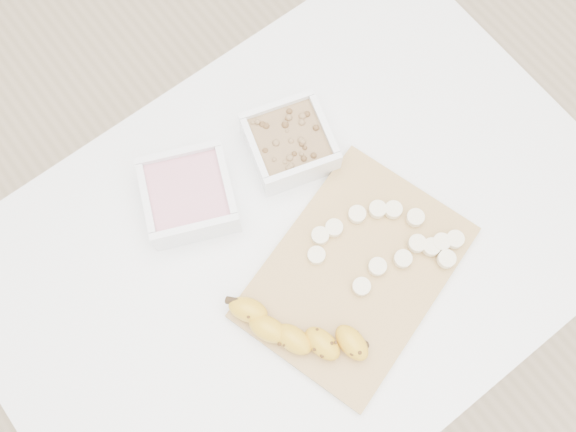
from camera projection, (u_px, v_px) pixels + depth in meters
ground at (295, 317)px, 1.73m from camera, size 3.50×3.50×0.00m
table at (299, 257)px, 1.11m from camera, size 1.00×0.70×0.75m
bowl_yogurt at (189, 195)px, 1.01m from camera, size 0.18×0.18×0.06m
bowl_granola at (290, 143)px, 1.04m from camera, size 0.16×0.16×0.06m
cutting_board at (355, 272)px, 0.99m from camera, size 0.40×0.34×0.01m
banana at (301, 332)px, 0.94m from camera, size 0.13×0.21×0.04m
banana_slices at (390, 241)px, 0.99m from camera, size 0.21×0.18×0.02m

